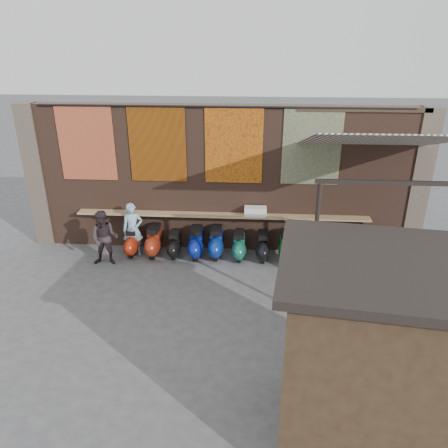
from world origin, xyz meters
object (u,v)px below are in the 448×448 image
Objects in this scene: shopper_navy at (381,257)px; market_stall at (382,362)px; scooter_stool_7 at (285,246)px; diner_left at (133,229)px; scooter_stool_5 at (239,245)px; scooter_stool_1 at (154,241)px; scooter_stool_0 at (133,242)px; shopper_grey at (405,277)px; scooter_stool_6 at (263,246)px; shelf_box at (255,211)px; shopper_tan at (306,248)px; diner_right at (105,238)px; scooter_stool_2 at (175,244)px; scooter_stool_4 at (216,243)px; scooter_stool_3 at (196,243)px.

shopper_navy is 4.75m from market_stall.
scooter_stool_7 is 5.88m from market_stall.
scooter_stool_5 is at bearing -15.87° from diner_left.
scooter_stool_1 is 1.09× the size of scooter_stool_5.
shopper_grey reaches higher than scooter_stool_0.
scooter_stool_6 is 3.58m from diner_left.
market_stall is (1.77, -6.00, 0.21)m from shelf_box.
shopper_tan is at bearing -25.13° from diner_left.
market_stall is at bearing -44.25° from diner_right.
scooter_stool_5 is 4.30m from shopper_grey.
scooter_stool_7 is at bearing 0.59° from scooter_stool_2.
diner_left is (-3.33, -0.30, -0.50)m from shelf_box.
shopper_grey is (6.01, -2.27, 0.45)m from scooter_stool_1.
scooter_stool_4 is at bearing 3.64° from scooter_stool_2.
diner_right is (-0.59, -0.60, 0.00)m from diner_left.
scooter_stool_0 is 0.52× the size of diner_right.
scooter_stool_3 is 4.76m from shopper_navy.
shopper_tan reaches higher than scooter_stool_0.
scooter_stool_3 is 1.10× the size of scooter_stool_6.
scooter_stool_3 is 0.29× the size of market_stall.
diner_left is at bearing 42.86° from diner_right.
scooter_stool_4 is at bearing -20.04° from shopper_navy.
scooter_stool_1 is 1.00× the size of scooter_stool_3.
scooter_stool_6 is 0.27× the size of market_stall.
scooter_stool_1 is 0.29× the size of market_stall.
shelf_box is at bearing 38.37° from scooter_stool_5.
scooter_stool_1 is 0.59m from scooter_stool_2.
diner_left is (-2.91, 0.03, 0.38)m from scooter_stool_5.
market_stall reaches higher than scooter_stool_6.
scooter_stool_4 is at bearing 10.21° from diner_right.
scooter_stool_7 is at bearing -1.25° from scooter_stool_4.
diner_left is (-1.14, 0.03, 0.40)m from scooter_stool_2.
shopper_tan is 4.98m from market_stall.
shopper_navy is at bearing -16.58° from scooter_stool_4.
shopper_navy is at bearing -22.17° from scooter_stool_6.
scooter_stool_7 is 0.54× the size of shopper_tan.
scooter_stool_2 is 1.87m from diner_right.
diner_left is (-4.17, -0.00, 0.36)m from scooter_stool_7.
diner_right reaches higher than diner_left.
shelf_box is 0.70× the size of scooter_stool_1.
shelf_box is 0.82× the size of scooter_stool_2.
diner_right is 0.99× the size of shopper_navy.
scooter_stool_3 reaches higher than scooter_stool_1.
diner_left is at bearing -179.97° from scooter_stool_7.
scooter_stool_5 is 6.18m from market_stall.
scooter_stool_4 is (0.54, 0.06, -0.00)m from scooter_stool_3.
diner_left is (-3.55, 0.03, 0.38)m from scooter_stool_6.
shelf_box is 2.39m from scooter_stool_2.
scooter_stool_0 is 0.95× the size of scooter_stool_7.
shelf_box is 2.91m from scooter_stool_1.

